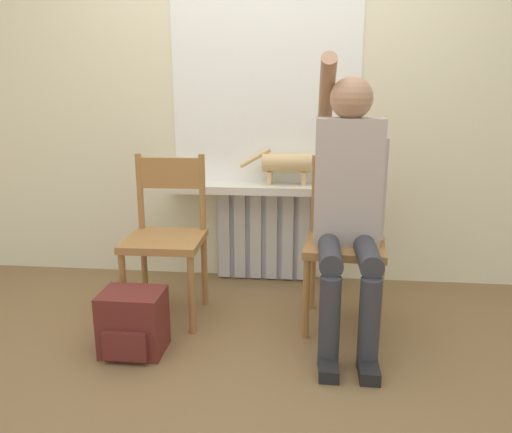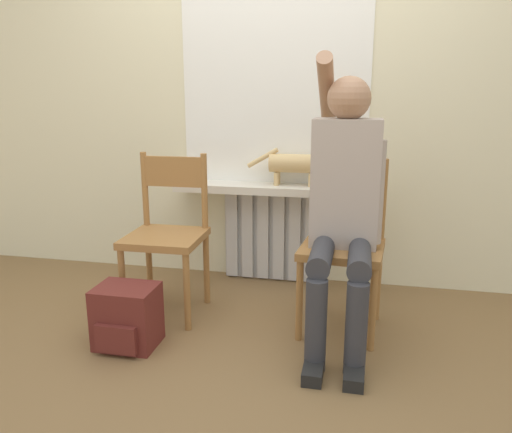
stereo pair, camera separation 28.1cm
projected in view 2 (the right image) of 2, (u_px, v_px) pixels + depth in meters
ground_plane at (228, 365)px, 2.35m from camera, size 12.00×12.00×0.00m
wall_with_window at (275, 76)px, 3.19m from camera, size 7.00×0.06×2.70m
radiator at (272, 235)px, 3.37m from camera, size 0.64×0.08×0.62m
windowsill at (270, 189)px, 3.22m from camera, size 1.25×0.23×0.05m
window_glass at (274, 80)px, 3.16m from camera, size 1.20×0.01×1.32m
chair_left at (167, 232)px, 2.84m from camera, size 0.42×0.42×0.91m
chair_right at (343, 243)px, 2.64m from camera, size 0.45×0.45×0.91m
person at (344, 197)px, 2.47m from camera, size 0.36×1.00×1.44m
cat at (297, 164)px, 3.16m from camera, size 0.54×0.12×0.24m
backpack at (127, 317)px, 2.50m from camera, size 0.30×0.26×0.31m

